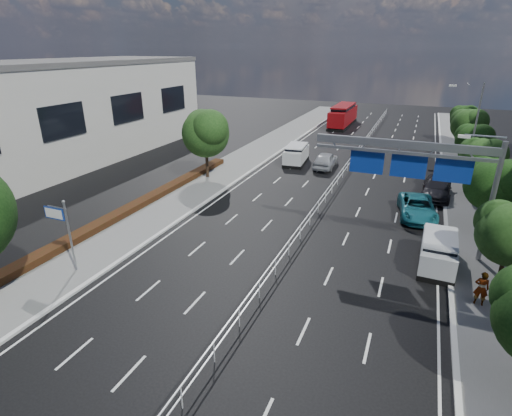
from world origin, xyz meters
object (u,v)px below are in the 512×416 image
(parked_car_teal, at_px, (417,207))
(pedestrian_a, at_px, (481,288))
(toilet_sign, at_px, (61,223))
(near_car_silver, at_px, (326,160))
(white_minivan, at_px, (296,154))
(overhead_gantry, at_px, (423,163))
(pedestrian_b, at_px, (491,205))
(silver_minivan, at_px, (438,251))
(parked_car_dark, at_px, (437,188))
(near_car_dark, at_px, (341,111))
(red_bus, at_px, (343,115))

(parked_car_teal, distance_m, pedestrian_a, 11.15)
(toilet_sign, xyz_separation_m, near_car_silver, (8.57, 25.98, -2.11))
(white_minivan, bearing_deg, toilet_sign, -106.48)
(overhead_gantry, relative_size, pedestrian_b, 6.28)
(silver_minivan, height_order, pedestrian_b, silver_minivan)
(parked_car_teal, relative_size, parked_car_dark, 0.98)
(near_car_dark, height_order, parked_car_dark, parked_car_dark)
(toilet_sign, height_order, silver_minivan, toilet_sign)
(toilet_sign, xyz_separation_m, parked_car_teal, (17.91, 15.72, -2.20))
(pedestrian_a, relative_size, pedestrian_b, 1.09)
(parked_car_teal, bearing_deg, red_bus, 101.81)
(pedestrian_b, bearing_deg, pedestrian_a, 120.30)
(white_minivan, xyz_separation_m, near_car_silver, (3.34, -0.41, -0.16))
(parked_car_dark, xyz_separation_m, pedestrian_b, (3.65, -3.19, 0.16))
(overhead_gantry, distance_m, near_car_silver, 18.97)
(red_bus, height_order, parked_car_teal, red_bus)
(toilet_sign, relative_size, red_bus, 0.39)
(near_car_silver, height_order, silver_minivan, silver_minivan)
(silver_minivan, height_order, pedestrian_a, pedestrian_a)
(white_minivan, bearing_deg, parked_car_teal, -45.32)
(red_bus, xyz_separation_m, parked_car_dark, (13.71, -29.56, -0.92))
(overhead_gantry, xyz_separation_m, pedestrian_b, (5.21, 7.73, -4.65))
(near_car_silver, bearing_deg, parked_car_dark, 153.78)
(white_minivan, relative_size, pedestrian_a, 2.71)
(overhead_gantry, bearing_deg, near_car_dark, 105.83)
(near_car_silver, distance_m, pedestrian_b, 16.51)
(toilet_sign, height_order, red_bus, toilet_sign)
(overhead_gantry, xyz_separation_m, white_minivan, (-12.46, 16.34, -4.61))
(white_minivan, xyz_separation_m, parked_car_teal, (12.68, -10.66, -0.25))
(near_car_dark, bearing_deg, parked_car_dark, 119.80)
(near_car_dark, distance_m, parked_car_dark, 42.68)
(near_car_silver, height_order, near_car_dark, near_car_silver)
(parked_car_teal, relative_size, pedestrian_a, 3.02)
(toilet_sign, bearing_deg, near_car_silver, 71.74)
(red_bus, bearing_deg, parked_car_dark, -64.51)
(toilet_sign, height_order, pedestrian_a, toilet_sign)
(overhead_gantry, distance_m, white_minivan, 21.05)
(red_bus, relative_size, pedestrian_b, 6.75)
(overhead_gantry, xyz_separation_m, near_car_dark, (-14.32, 50.53, -4.85))
(silver_minivan, bearing_deg, white_minivan, 129.78)
(parked_car_dark, height_order, pedestrian_b, pedestrian_b)
(red_bus, distance_m, parked_car_teal, 36.95)
(parked_car_dark, bearing_deg, overhead_gantry, -95.54)
(parked_car_dark, distance_m, pedestrian_a, 16.03)
(overhead_gantry, bearing_deg, toilet_sign, -150.40)
(parked_car_teal, bearing_deg, white_minivan, 132.17)
(overhead_gantry, relative_size, parked_car_dark, 1.87)
(near_car_dark, bearing_deg, pedestrian_a, 115.68)
(near_car_dark, height_order, silver_minivan, silver_minivan)
(toilet_sign, bearing_deg, parked_car_teal, 41.27)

